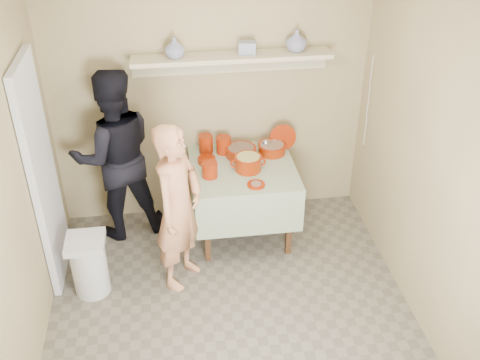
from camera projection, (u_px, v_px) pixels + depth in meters
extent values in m
plane|color=#665F50|center=(234.00, 330.00, 4.52)|extent=(3.50, 3.50, 0.00)
cube|color=silver|center=(43.00, 176.00, 4.61)|extent=(0.06, 0.70, 2.00)
cylinder|color=#791701|center=(206.00, 144.00, 5.40)|extent=(0.14, 0.14, 0.18)
cylinder|color=#791701|center=(224.00, 145.00, 5.39)|extent=(0.14, 0.14, 0.17)
cylinder|color=#791701|center=(210.00, 170.00, 5.03)|extent=(0.14, 0.14, 0.14)
cylinder|color=#791701|center=(207.00, 160.00, 5.26)|extent=(0.17, 0.17, 0.05)
cylinder|color=#791701|center=(283.00, 137.00, 5.45)|extent=(0.26, 0.09, 0.26)
imported|color=navy|center=(297.00, 40.00, 5.01)|extent=(0.23, 0.23, 0.20)
imported|color=navy|center=(175.00, 47.00, 4.87)|extent=(0.25, 0.25, 0.18)
cube|color=navy|center=(247.00, 48.00, 4.98)|extent=(0.17, 0.13, 0.11)
imported|color=tan|center=(179.00, 208.00, 4.65)|extent=(0.60, 0.66, 1.52)
imported|color=black|center=(115.00, 156.00, 5.21)|extent=(0.95, 0.81, 1.69)
cube|color=tan|center=(210.00, 94.00, 5.30)|extent=(3.00, 0.02, 2.60)
cube|color=tan|center=(4.00, 214.00, 3.65)|extent=(0.02, 3.50, 2.60)
cube|color=tan|center=(443.00, 180.00, 4.00)|extent=(0.02, 3.50, 2.60)
cube|color=silver|center=(232.00, 2.00, 3.13)|extent=(3.00, 3.50, 0.02)
cube|color=#4C2D16|center=(207.00, 229.00, 5.07)|extent=(0.05, 0.05, 0.71)
cube|color=#4C2D16|center=(289.00, 222.00, 5.16)|extent=(0.05, 0.05, 0.71)
cube|color=#4C2D16|center=(200.00, 184.00, 5.71)|extent=(0.05, 0.05, 0.71)
cube|color=#4C2D16|center=(274.00, 179.00, 5.80)|extent=(0.05, 0.05, 0.71)
cube|color=#4C2D16|center=(243.00, 169.00, 5.23)|extent=(0.90, 0.90, 0.04)
cube|color=#30591E|center=(243.00, 167.00, 5.22)|extent=(0.96, 0.96, 0.01)
cube|color=#30591E|center=(250.00, 216.00, 4.93)|extent=(0.96, 0.01, 0.44)
cube|color=#30591E|center=(236.00, 161.00, 5.74)|extent=(0.96, 0.01, 0.44)
cube|color=#30591E|center=(192.00, 190.00, 5.28)|extent=(0.01, 0.96, 0.44)
cube|color=#30591E|center=(292.00, 183.00, 5.39)|extent=(0.01, 0.96, 0.44)
cylinder|color=#701703|center=(241.00, 152.00, 5.35)|extent=(0.28, 0.28, 0.09)
cylinder|color=#791701|center=(241.00, 148.00, 5.33)|extent=(0.30, 0.30, 0.01)
cylinder|color=brown|center=(241.00, 150.00, 5.33)|extent=(0.25, 0.25, 0.05)
cylinder|color=#701703|center=(272.00, 149.00, 5.40)|extent=(0.26, 0.26, 0.09)
cylinder|color=#791701|center=(272.00, 145.00, 5.38)|extent=(0.28, 0.28, 0.01)
cylinder|color=#8C6B54|center=(272.00, 146.00, 5.39)|extent=(0.23, 0.23, 0.05)
cylinder|color=silver|center=(272.00, 142.00, 5.25)|extent=(0.01, 0.22, 0.16)
sphere|color=silver|center=(266.00, 143.00, 5.38)|extent=(0.07, 0.07, 0.07)
cylinder|color=#701703|center=(248.00, 163.00, 5.13)|extent=(0.24, 0.24, 0.14)
cylinder|color=#791701|center=(248.00, 157.00, 5.09)|extent=(0.25, 0.25, 0.01)
cylinder|color=tan|center=(248.00, 159.00, 5.10)|extent=(0.21, 0.21, 0.05)
torus|color=#791701|center=(235.00, 164.00, 5.11)|extent=(0.09, 0.02, 0.09)
torus|color=#791701|center=(261.00, 162.00, 5.14)|extent=(0.09, 0.02, 0.09)
cylinder|color=#791701|center=(256.00, 185.00, 4.93)|extent=(0.16, 0.16, 0.02)
cylinder|color=#8C6B54|center=(256.00, 184.00, 4.93)|extent=(0.09, 0.09, 0.01)
cube|color=#C4B991|center=(232.00, 57.00, 5.00)|extent=(1.80, 0.25, 0.04)
cube|color=#C4B991|center=(231.00, 63.00, 5.15)|extent=(1.80, 0.02, 0.18)
cylinder|color=silver|center=(90.00, 268.00, 4.78)|extent=(0.30, 0.30, 0.50)
cube|color=silver|center=(85.00, 242.00, 4.63)|extent=(0.32, 0.32, 0.06)
cylinder|color=silver|center=(372.00, 71.00, 5.12)|extent=(0.01, 0.01, 0.30)
cylinder|color=silver|center=(368.00, 102.00, 5.27)|extent=(0.01, 0.01, 0.30)
cylinder|color=silver|center=(365.00, 131.00, 5.41)|extent=(0.01, 0.01, 0.30)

